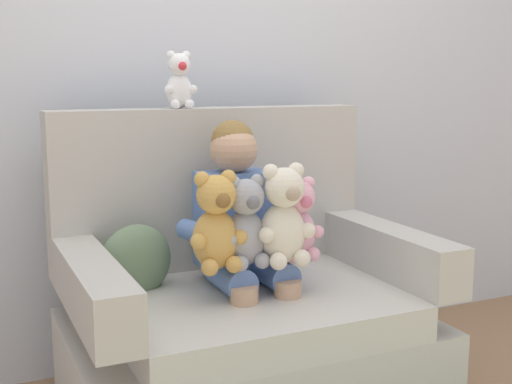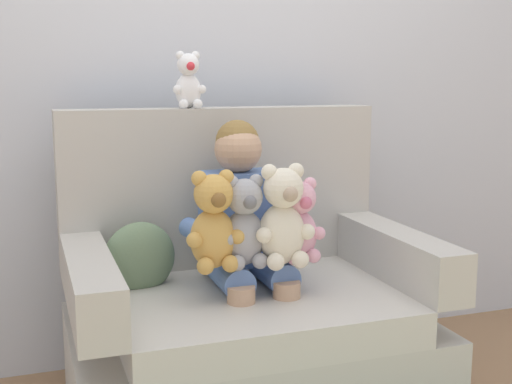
{
  "view_description": "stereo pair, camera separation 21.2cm",
  "coord_description": "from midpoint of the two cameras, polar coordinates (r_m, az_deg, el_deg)",
  "views": [
    {
      "loc": [
        -0.91,
        -2.05,
        1.2
      ],
      "look_at": [
        0.0,
        -0.05,
        0.81
      ],
      "focal_mm": 46.99,
      "sensor_mm": 36.0,
      "label": 1
    },
    {
      "loc": [
        -0.72,
        -2.13,
        1.2
      ],
      "look_at": [
        0.0,
        -0.05,
        0.81
      ],
      "focal_mm": 46.99,
      "sensor_mm": 36.0,
      "label": 2
    }
  ],
  "objects": [
    {
      "name": "armchair",
      "position": [
        2.45,
        -3.63,
        -10.77
      ],
      "size": [
        1.23,
        0.85,
        1.08
      ],
      "color": "#BCB7AD",
      "rests_on": "ground"
    },
    {
      "name": "plush_cream",
      "position": [
        2.22,
        -0.36,
        -2.24
      ],
      "size": [
        0.2,
        0.17,
        0.34
      ],
      "rotation": [
        0.0,
        0.0,
        -0.4
      ],
      "color": "silver",
      "rests_on": "armchair"
    },
    {
      "name": "seated_child",
      "position": [
        2.36,
        -3.71,
        -2.92
      ],
      "size": [
        0.45,
        0.39,
        0.82
      ],
      "rotation": [
        0.0,
        0.0,
        -0.07
      ],
      "color": "#597AB7",
      "rests_on": "armchair"
    },
    {
      "name": "plush_grey",
      "position": [
        2.2,
        -3.62,
        -2.79
      ],
      "size": [
        0.18,
        0.15,
        0.31
      ],
      "rotation": [
        0.0,
        0.0,
        -0.06
      ],
      "color": "#9E9EA3",
      "rests_on": "armchair"
    },
    {
      "name": "back_wall",
      "position": [
        2.85,
        -8.19,
        11.83
      ],
      "size": [
        6.0,
        0.1,
        2.6
      ],
      "primitive_type": "cube",
      "color": "silver",
      "rests_on": "ground"
    },
    {
      "name": "plush_honey",
      "position": [
        2.16,
        -6.23,
        -2.79
      ],
      "size": [
        0.2,
        0.16,
        0.33
      ],
      "rotation": [
        0.0,
        0.0,
        -0.32
      ],
      "color": "gold",
      "rests_on": "armchair"
    },
    {
      "name": "plush_pink",
      "position": [
        2.28,
        0.97,
        -2.55
      ],
      "size": [
        0.17,
        0.14,
        0.29
      ],
      "rotation": [
        0.0,
        0.0,
        0.0
      ],
      "color": "#EAA8BC",
      "rests_on": "armchair"
    },
    {
      "name": "throw_pillow",
      "position": [
        2.38,
        -12.73,
        -5.81
      ],
      "size": [
        0.28,
        0.16,
        0.26
      ],
      "primitive_type": "ellipsoid",
      "rotation": [
        0.0,
        0.0,
        0.16
      ],
      "color": "slate",
      "rests_on": "armchair"
    },
    {
      "name": "plush_white_on_backrest",
      "position": [
        2.54,
        -8.96,
        9.25
      ],
      "size": [
        0.13,
        0.1,
        0.21
      ],
      "rotation": [
        0.0,
        0.0,
        -0.17
      ],
      "color": "white",
      "rests_on": "armchair"
    }
  ]
}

